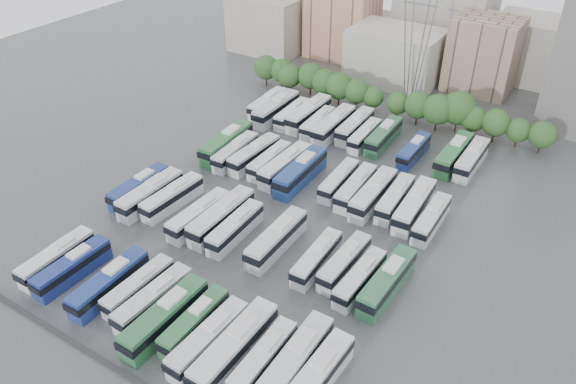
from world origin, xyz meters
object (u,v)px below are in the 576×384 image
Objects in this scene: bus_r3_s10 at (414,150)px; bus_r0_s11 at (263,359)px; bus_r1_s4 at (199,215)px; bus_r1_s6 at (235,228)px; bus_r2_s9 at (356,187)px; bus_r1_s0 at (139,187)px; bus_r2_s6 at (301,171)px; bus_r0_s12 at (295,361)px; bus_r0_s9 at (209,339)px; bus_r1_s12 at (360,278)px; bus_r2_s5 at (285,165)px; bus_r1_s10 at (317,258)px; bus_r0_s8 at (194,322)px; bus_r3_s3 at (309,113)px; bus_r0_s1 at (57,258)px; bus_r3_s12 at (454,154)px; bus_r1_s2 at (172,197)px; bus_r3_s0 at (268,103)px; bus_r3_s2 at (292,114)px; bus_r2_s4 at (270,161)px; bus_r1_s8 at (277,239)px; bus_r1_s11 at (344,262)px; bus_r3_s7 at (365,135)px; bus_r3_s6 at (355,126)px; bus_r0_s4 at (109,283)px; bus_r0_s13 at (316,377)px; bus_r2_s11 at (395,198)px; bus_r2_s8 at (339,180)px; bus_r2_s12 at (414,205)px; bus_r3_s4 at (318,123)px; bus_r0_s10 at (235,347)px; bus_r3_s13 at (472,159)px; bus_r0_s5 at (139,287)px; electricity_pylon at (420,17)px; bus_r0_s2 at (72,267)px; bus_r0_s6 at (154,299)px; bus_r3_s1 at (276,109)px; bus_r0_s7 at (165,317)px; bus_r3_s5 at (334,125)px; bus_r2_s13 at (431,218)px; bus_r2_s3 at (254,154)px; bus_r1_s1 at (150,194)px.

bus_r0_s11 is at bearing -85.86° from bus_r3_s10.
bus_r1_s6 is (6.38, 0.47, -0.07)m from bus_r1_s4.
bus_r1_s4 reaches higher than bus_r2_s9.
bus_r2_s6 is (19.73, 17.64, 0.28)m from bus_r1_s0.
bus_r0_s12 is (3.30, 1.35, 0.31)m from bus_r0_s11.
bus_r0_s9 is 1.10× the size of bus_r1_s12.
bus_r2_s5 is (-23.16, 18.24, 0.29)m from bus_r1_s12.
bus_r1_s10 is 0.93× the size of bus_r2_s9.
bus_r1_s10 is at bearing 178.13° from bus_r1_s12.
bus_r1_s0 reaches higher than bus_r0_s8.
bus_r3_s3 reaches higher than bus_r1_s4.
bus_r3_s12 is (36.39, 55.64, 0.26)m from bus_r0_s1.
bus_r1_s2 is 33.10m from bus_r1_s12.
bus_r3_s0 is 6.88m from bus_r3_s2.
bus_r2_s5 reaches higher than bus_r2_s4.
bus_r1_s11 is at bearing 4.71° from bus_r1_s8.
bus_r3_s6 is at bearing 144.93° from bus_r3_s7.
bus_r0_s4 reaches higher than bus_r0_s13.
bus_r1_s0 reaches higher than bus_r1_s6.
bus_r2_s11 is at bearing 56.66° from bus_r0_s4.
bus_r2_s8 is 0.86× the size of bus_r2_s12.
bus_r1_s4 is 36.09m from bus_r3_s4.
bus_r3_s13 is (9.79, 55.47, -0.17)m from bus_r0_s10.
bus_r2_s9 is at bearing -39.60° from bus_r3_s2.
bus_r0_s5 is at bearing -115.90° from bus_r3_s13.
bus_r0_s1 is (-20.23, -75.00, -16.88)m from electricity_pylon.
bus_r2_s5 reaches higher than bus_r0_s2.
bus_r0_s11 is at bearing -26.01° from bus_r1_s0.
bus_r3_s3 reaches higher than bus_r0_s6.
bus_r2_s12 is at bearing -10.86° from bus_r2_s11.
bus_r3_s1 reaches higher than bus_r0_s6.
electricity_pylon reaches higher than bus_r3_s3.
bus_r0_s13 reaches higher than bus_r3_s7.
bus_r0_s2 is 0.95× the size of bus_r0_s9.
bus_r0_s12 reaches higher than bus_r3_s13.
bus_r3_s3 is at bearing -125.35° from electricity_pylon.
bus_r1_s2 is 26.36m from bus_r1_s10.
bus_r2_s6 is 18.98m from bus_r3_s4.
electricity_pylon is at bearing 85.72° from bus_r0_s5.
bus_r0_s7 is (6.66, -2.28, 0.32)m from bus_r0_s5.
bus_r0_s2 is 54.41m from bus_r3_s1.
bus_r0_s10 is at bearing -81.12° from bus_r3_s7.
bus_r1_s8 is 0.94× the size of bus_r3_s5.
bus_r2_s11 is 6.97m from bus_r2_s13.
bus_r3_s13 is at bearing 65.20° from bus_r0_s5.
bus_r1_s2 is at bearing -154.01° from bus_r2_s12.
bus_r2_s3 is (-29.91, 18.65, 0.18)m from bus_r1_s12.
bus_r2_s3 is (-10.04, 35.84, 0.06)m from bus_r0_s6.
bus_r1_s8 is (23.00, 1.24, -0.00)m from bus_r1_s1.
bus_r2_s6 is at bearing -139.30° from bus_r3_s13.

